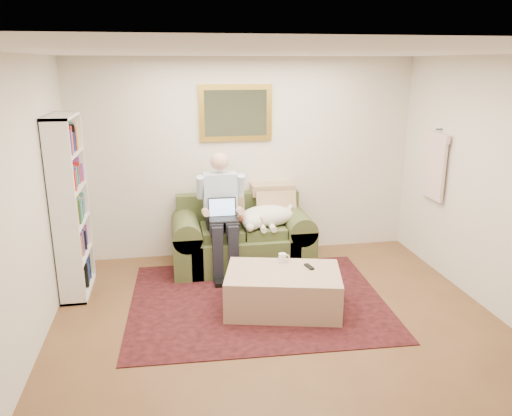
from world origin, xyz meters
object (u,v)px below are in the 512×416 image
object	(u,v)px
sofa	(242,242)
ottoman	(283,290)
coffee_mug	(282,258)
bookshelf	(70,207)
seated_man	(222,215)
laptop	(223,213)
sleeping_dog	(267,216)

from	to	relation	value
sofa	ottoman	world-z (taller)	sofa
ottoman	coffee_mug	world-z (taller)	coffee_mug
bookshelf	seated_man	bearing A→B (deg)	8.75
seated_man	bookshelf	world-z (taller)	bookshelf
laptop	sleeping_dog	size ratio (longest dim) A/B	0.47
sofa	coffee_mug	xyz separation A→B (m)	(0.29, -1.03, 0.18)
sofa	laptop	size ratio (longest dim) A/B	5.15
sofa	laptop	distance (m)	0.59
seated_man	laptop	world-z (taller)	seated_man
seated_man	ottoman	distance (m)	1.34
ottoman	seated_man	bearing A→B (deg)	114.37
sleeping_dog	coffee_mug	bearing A→B (deg)	-91.33
sofa	bookshelf	distance (m)	2.13
seated_man	laptop	bearing A→B (deg)	-90.00
coffee_mug	sleeping_dog	bearing A→B (deg)	88.67
seated_man	coffee_mug	size ratio (longest dim) A/B	14.75
seated_man	ottoman	bearing A→B (deg)	-65.63
ottoman	coffee_mug	xyz separation A→B (m)	(0.05, 0.25, 0.26)
bookshelf	ottoman	bearing A→B (deg)	-21.28
sofa	sleeping_dog	size ratio (longest dim) A/B	2.43
laptop	sleeping_dog	distance (m)	0.60
sleeping_dog	ottoman	size ratio (longest dim) A/B	0.61
coffee_mug	bookshelf	world-z (taller)	bookshelf
sleeping_dog	bookshelf	xyz separation A→B (m)	(-2.28, -0.33, 0.33)
seated_man	laptop	distance (m)	0.08
seated_man	coffee_mug	distance (m)	1.07
sleeping_dog	bookshelf	distance (m)	2.33
seated_man	bookshelf	bearing A→B (deg)	-171.25
coffee_mug	bookshelf	distance (m)	2.40
coffee_mug	bookshelf	size ratio (longest dim) A/B	0.05
sofa	seated_man	size ratio (longest dim) A/B	1.19
sofa	seated_man	bearing A→B (deg)	-148.55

